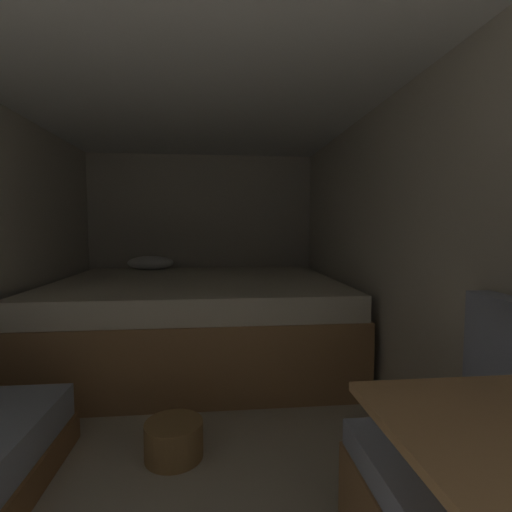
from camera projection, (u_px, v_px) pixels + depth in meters
ground_plane at (188, 435)px, 2.19m from camera, size 6.70×6.70×0.00m
wall_back at (202, 243)px, 4.47m from camera, size 2.66×0.05×2.03m
wall_right at (409, 258)px, 2.25m from camera, size 0.05×4.70×2.03m
ceiling_slab at (183, 66)px, 2.03m from camera, size 2.66×4.70×0.05m
bed at (198, 319)px, 3.44m from camera, size 2.44×2.03×0.89m
wicker_basket at (174, 440)px, 1.97m from camera, size 0.30×0.30×0.19m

